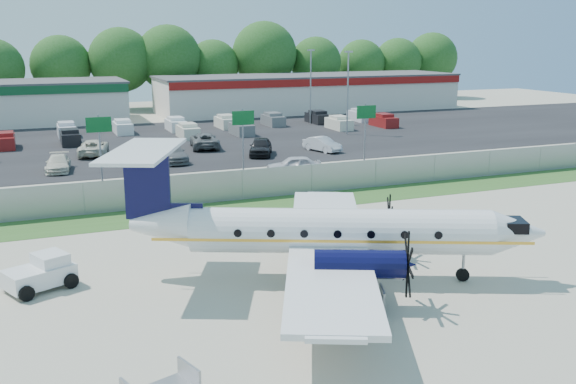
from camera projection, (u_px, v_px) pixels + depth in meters
name	position (u px, v px, depth m)	size (l,w,h in m)	color
ground	(336.00, 268.00, 29.74)	(170.00, 170.00, 0.00)	#B1AA96
grass_verge	(253.00, 207.00, 40.56)	(170.00, 4.00, 0.02)	#2D561E
access_road	(221.00, 184.00, 46.87)	(170.00, 8.00, 0.02)	black
parking_lot	(164.00, 142.00, 65.80)	(170.00, 32.00, 0.02)	black
perimeter_fence	(242.00, 185.00, 42.13)	(120.00, 0.06, 1.99)	gray
building_east	(309.00, 93.00, 94.49)	(44.40, 12.40, 5.24)	silver
sign_left	(99.00, 134.00, 46.64)	(1.80, 0.26, 5.00)	gray
sign_mid	(243.00, 126.00, 50.65)	(1.80, 0.26, 5.00)	gray
sign_right	(366.00, 120.00, 54.66)	(1.80, 0.26, 5.00)	gray
light_pole_ne	(348.00, 87.00, 70.07)	(0.90, 0.35, 9.09)	gray
light_pole_se	(311.00, 81.00, 79.09)	(0.90, 0.35, 9.09)	gray
tree_line	(119.00, 109.00, 96.46)	(112.00, 6.00, 14.00)	#1D4D16
aircraft	(331.00, 231.00, 27.83)	(18.58, 18.03, 5.78)	silver
pushback_tug	(42.00, 273.00, 27.18)	(3.15, 2.82, 1.46)	silver
baggage_cart_far	(357.00, 302.00, 24.72)	(2.30, 1.88, 1.05)	gray
cone_nose	(460.00, 216.00, 37.72)	(0.34, 0.34, 0.48)	orange
cone_port_wing	(353.00, 328.00, 22.92)	(0.41, 0.41, 0.58)	orange
cone_starboard_wing	(201.00, 234.00, 33.89)	(0.43, 0.43, 0.61)	orange
road_car_mid	(294.00, 174.00, 50.30)	(1.73, 4.30, 1.46)	silver
parked_car_a	(59.00, 171.00, 51.46)	(1.81, 4.44, 1.29)	beige
parked_car_b	(133.00, 165.00, 54.01)	(1.54, 4.42, 1.46)	navy
parked_car_c	(172.00, 162.00, 55.37)	(2.16, 5.31, 1.54)	#595B5E
parked_car_d	(261.00, 155.00, 58.49)	(1.90, 4.73, 1.61)	black
parked_car_e	(322.00, 151.00, 60.53)	(1.44, 4.13, 1.36)	silver
parked_car_f	(94.00, 155.00, 58.43)	(2.43, 5.26, 1.46)	beige
parked_car_g	(205.00, 148.00, 62.28)	(2.54, 5.51, 1.53)	#595B5E
far_parking_rows	(155.00, 136.00, 70.31)	(56.00, 10.00, 1.60)	gray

